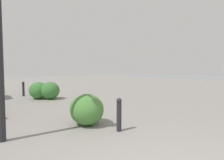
{
  "coord_description": "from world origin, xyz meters",
  "views": [
    {
      "loc": [
        -1.01,
        1.82,
        1.49
      ],
      "look_at": [
        8.2,
        -5.87,
        0.78
      ],
      "focal_mm": 28.09,
      "sensor_mm": 36.0,
      "label": 1
    }
  ],
  "objects": [
    {
      "name": "bollard_mid",
      "position": [
        9.75,
        -0.64,
        0.43
      ],
      "size": [
        0.13,
        0.13,
        0.82
      ],
      "color": "#232328",
      "rests_on": "ground"
    },
    {
      "name": "shrub_wide",
      "position": [
        8.23,
        -1.0,
        0.43
      ],
      "size": [
        1.02,
        0.92,
        0.86
      ],
      "color": "#387533",
      "rests_on": "ground"
    },
    {
      "name": "shrub_low",
      "position": [
        3.02,
        -0.65,
        0.42
      ],
      "size": [
        0.98,
        0.88,
        0.83
      ],
      "color": "#477F38",
      "rests_on": "ground"
    },
    {
      "name": "shrub_round",
      "position": [
        7.79,
        -1.42,
        0.44
      ],
      "size": [
        1.03,
        0.93,
        0.87
      ],
      "color": "#387533",
      "rests_on": "ground"
    },
    {
      "name": "bollard_near",
      "position": [
        2.09,
        -0.98,
        0.42
      ],
      "size": [
        0.13,
        0.13,
        0.81
      ],
      "color": "#232328",
      "rests_on": "ground"
    }
  ]
}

